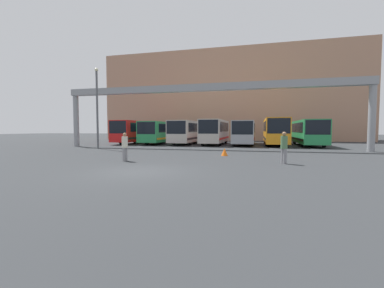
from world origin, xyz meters
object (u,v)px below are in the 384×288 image
object	(u,v)px
bus_slot_3	(215,131)
bus_slot_5	(275,130)
pedestrian_mid_right	(125,146)
traffic_cone	(225,152)
bus_slot_1	(164,131)
bus_slot_4	(244,131)
pedestrian_far_center	(284,147)
bus_slot_6	(308,131)
lamp_post	(97,105)
bus_slot_0	(140,131)
bus_slot_2	(189,131)

from	to	relation	value
bus_slot_3	bus_slot_5	size ratio (longest dim) A/B	0.85
pedestrian_mid_right	traffic_cone	bearing A→B (deg)	142.93
bus_slot_3	bus_slot_1	bearing A→B (deg)	172.24
bus_slot_1	bus_slot_4	xyz separation A→B (m)	(11.35, -0.90, 0.01)
bus_slot_5	pedestrian_far_center	bearing A→B (deg)	-92.14
bus_slot_5	bus_slot_6	bearing A→B (deg)	-12.89
pedestrian_mid_right	lamp_post	distance (m)	12.14
bus_slot_0	traffic_cone	size ratio (longest dim) A/B	21.63
bus_slot_5	traffic_cone	xyz separation A→B (m)	(-4.56, -15.27, -1.60)
bus_slot_3	bus_slot_5	bearing A→B (deg)	6.98
bus_slot_3	bus_slot_6	size ratio (longest dim) A/B	0.99
pedestrian_mid_right	pedestrian_far_center	bearing A→B (deg)	109.38
pedestrian_far_center	traffic_cone	xyz separation A→B (m)	(-3.85, 3.65, -0.69)
bus_slot_5	lamp_post	distance (m)	21.45
bus_slot_3	lamp_post	bearing A→B (deg)	-134.85
bus_slot_2	pedestrian_mid_right	xyz separation A→B (m)	(1.16, -19.78, -0.83)
bus_slot_0	bus_slot_6	size ratio (longest dim) A/B	1.20
pedestrian_mid_right	bus_slot_1	bearing A→B (deg)	-153.48
bus_slot_0	bus_slot_4	world-z (taller)	bus_slot_0
pedestrian_far_center	lamp_post	world-z (taller)	lamp_post
bus_slot_6	pedestrian_far_center	size ratio (longest dim) A/B	5.58
bus_slot_3	pedestrian_far_center	bearing A→B (deg)	-69.14
bus_slot_1	bus_slot_6	xyz separation A→B (m)	(18.91, -0.97, 0.04)
bus_slot_2	bus_slot_0	bearing A→B (deg)	176.81
bus_slot_2	bus_slot_4	world-z (taller)	bus_slot_2
traffic_cone	bus_slot_5	bearing A→B (deg)	73.37
bus_slot_3	pedestrian_far_center	xyz separation A→B (m)	(6.86, -17.99, -0.85)
bus_slot_4	pedestrian_mid_right	bearing A→B (deg)	-108.42
bus_slot_6	traffic_cone	bearing A→B (deg)	-120.08
bus_slot_0	bus_slot_1	world-z (taller)	bus_slot_0
bus_slot_3	pedestrian_far_center	distance (m)	19.27
pedestrian_far_center	bus_slot_4	bearing A→B (deg)	154.61
bus_slot_1	bus_slot_2	size ratio (longest dim) A/B	1.06
bus_slot_3	traffic_cone	xyz separation A→B (m)	(3.00, -14.34, -1.54)
bus_slot_2	lamp_post	distance (m)	13.27
bus_slot_5	bus_slot_6	distance (m)	3.88
bus_slot_2	bus_slot_5	xyz separation A→B (m)	(11.35, 0.24, 0.12)
bus_slot_3	pedestrian_far_center	size ratio (longest dim) A/B	5.52
bus_slot_6	pedestrian_mid_right	bearing A→B (deg)	-126.09
bus_slot_0	pedestrian_far_center	bearing A→B (deg)	-46.38
bus_slot_2	traffic_cone	bearing A→B (deg)	-65.71
pedestrian_mid_right	bus_slot_4	bearing A→B (deg)	174.30
traffic_cone	pedestrian_far_center	bearing A→B (deg)	-43.43
bus_slot_0	pedestrian_mid_right	bearing A→B (deg)	-66.65
bus_slot_3	lamp_post	distance (m)	15.01
bus_slot_2	lamp_post	size ratio (longest dim) A/B	1.41
bus_slot_4	bus_slot_5	size ratio (longest dim) A/B	0.87
pedestrian_far_center	lamp_post	size ratio (longest dim) A/B	0.23
bus_slot_2	bus_slot_6	distance (m)	15.14
lamp_post	bus_slot_6	bearing A→B (deg)	25.83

